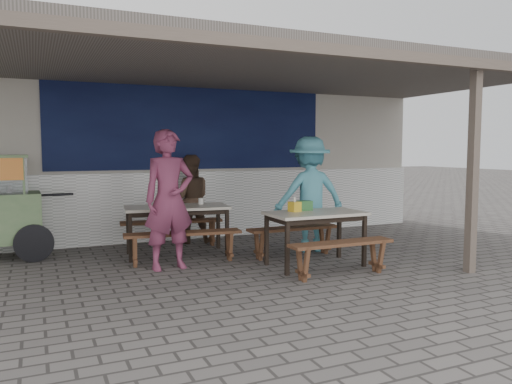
{
  "coord_description": "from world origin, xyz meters",
  "views": [
    {
      "loc": [
        -2.82,
        -5.63,
        1.62
      ],
      "look_at": [
        0.09,
        0.9,
        0.99
      ],
      "focal_mm": 35.0,
      "sensor_mm": 36.0,
      "label": 1
    }
  ],
  "objects_px": {
    "bench_left_street": "(183,239)",
    "donation_box": "(304,206)",
    "patron_wall_side": "(190,199)",
    "condiment_bowl": "(155,204)",
    "bench_left_wall": "(172,227)",
    "bench_right_street": "(341,251)",
    "patron_street_side": "(169,200)",
    "table_left": "(177,211)",
    "bench_right_wall": "(293,234)",
    "patron_right_table": "(309,194)",
    "tissue_box": "(295,207)",
    "condiment_jar": "(201,201)",
    "table_right": "(315,218)"
  },
  "relations": [
    {
      "from": "bench_left_street",
      "to": "donation_box",
      "type": "height_order",
      "value": "donation_box"
    },
    {
      "from": "patron_wall_side",
      "to": "condiment_bowl",
      "type": "bearing_deg",
      "value": 53.61
    },
    {
      "from": "bench_left_wall",
      "to": "bench_right_street",
      "type": "relative_size",
      "value": 1.18
    },
    {
      "from": "patron_street_side",
      "to": "donation_box",
      "type": "xyz_separation_m",
      "value": [
        1.82,
        -0.44,
        -0.12
      ]
    },
    {
      "from": "table_left",
      "to": "patron_street_side",
      "type": "relative_size",
      "value": 0.86
    },
    {
      "from": "bench_right_wall",
      "to": "patron_wall_side",
      "type": "xyz_separation_m",
      "value": [
        -1.08,
        1.72,
        0.42
      ]
    },
    {
      "from": "table_left",
      "to": "patron_right_table",
      "type": "relative_size",
      "value": 0.89
    },
    {
      "from": "table_left",
      "to": "tissue_box",
      "type": "xyz_separation_m",
      "value": [
        1.31,
        -1.31,
        0.14
      ]
    },
    {
      "from": "patron_street_side",
      "to": "donation_box",
      "type": "distance_m",
      "value": 1.87
    },
    {
      "from": "table_left",
      "to": "bench_left_wall",
      "type": "xyz_separation_m",
      "value": [
        0.07,
        0.59,
        -0.33
      ]
    },
    {
      "from": "bench_left_wall",
      "to": "condiment_jar",
      "type": "xyz_separation_m",
      "value": [
        0.35,
        -0.48,
        0.45
      ]
    },
    {
      "from": "table_left",
      "to": "table_right",
      "type": "height_order",
      "value": "same"
    },
    {
      "from": "table_left",
      "to": "patron_right_table",
      "type": "bearing_deg",
      "value": -8.53
    },
    {
      "from": "bench_left_street",
      "to": "bench_right_street",
      "type": "relative_size",
      "value": 1.18
    },
    {
      "from": "bench_right_wall",
      "to": "condiment_jar",
      "type": "height_order",
      "value": "condiment_jar"
    },
    {
      "from": "bench_right_street",
      "to": "condiment_jar",
      "type": "distance_m",
      "value": 2.53
    },
    {
      "from": "patron_right_table",
      "to": "donation_box",
      "type": "relative_size",
      "value": 8.9
    },
    {
      "from": "tissue_box",
      "to": "donation_box",
      "type": "relative_size",
      "value": 0.68
    },
    {
      "from": "bench_left_wall",
      "to": "bench_right_street",
      "type": "height_order",
      "value": "same"
    },
    {
      "from": "table_left",
      "to": "bench_left_wall",
      "type": "distance_m",
      "value": 0.68
    },
    {
      "from": "bench_left_wall",
      "to": "patron_wall_side",
      "type": "xyz_separation_m",
      "value": [
        0.4,
        0.31,
        0.41
      ]
    },
    {
      "from": "bench_left_street",
      "to": "tissue_box",
      "type": "bearing_deg",
      "value": -20.92
    },
    {
      "from": "condiment_bowl",
      "to": "patron_right_table",
      "type": "bearing_deg",
      "value": -17.14
    },
    {
      "from": "bench_left_wall",
      "to": "tissue_box",
      "type": "bearing_deg",
      "value": -50.11
    },
    {
      "from": "table_right",
      "to": "patron_street_side",
      "type": "xyz_separation_m",
      "value": [
        -1.87,
        0.66,
        0.27
      ]
    },
    {
      "from": "bench_right_wall",
      "to": "condiment_bowl",
      "type": "height_order",
      "value": "condiment_bowl"
    },
    {
      "from": "bench_left_wall",
      "to": "donation_box",
      "type": "xyz_separation_m",
      "value": [
        1.43,
        -1.83,
        0.47
      ]
    },
    {
      "from": "table_left",
      "to": "patron_right_table",
      "type": "height_order",
      "value": "patron_right_table"
    },
    {
      "from": "bench_left_wall",
      "to": "table_right",
      "type": "xyz_separation_m",
      "value": [
        1.48,
        -2.05,
        0.33
      ]
    },
    {
      "from": "bench_left_wall",
      "to": "condiment_jar",
      "type": "height_order",
      "value": "condiment_jar"
    },
    {
      "from": "table_left",
      "to": "patron_wall_side",
      "type": "relative_size",
      "value": 1.06
    },
    {
      "from": "bench_left_street",
      "to": "condiment_bowl",
      "type": "height_order",
      "value": "condiment_bowl"
    },
    {
      "from": "tissue_box",
      "to": "condiment_jar",
      "type": "xyz_separation_m",
      "value": [
        -0.89,
        1.42,
        -0.02
      ]
    },
    {
      "from": "table_left",
      "to": "patron_wall_side",
      "type": "distance_m",
      "value": 1.02
    },
    {
      "from": "table_left",
      "to": "condiment_jar",
      "type": "xyz_separation_m",
      "value": [
        0.42,
        0.11,
        0.12
      ]
    },
    {
      "from": "donation_box",
      "to": "condiment_jar",
      "type": "xyz_separation_m",
      "value": [
        -1.08,
        1.35,
        -0.02
      ]
    },
    {
      "from": "table_left",
      "to": "patron_right_table",
      "type": "distance_m",
      "value": 2.07
    },
    {
      "from": "table_right",
      "to": "condiment_bowl",
      "type": "height_order",
      "value": "condiment_bowl"
    },
    {
      "from": "patron_right_table",
      "to": "condiment_bowl",
      "type": "distance_m",
      "value": 2.4
    },
    {
      "from": "bench_left_street",
      "to": "bench_right_wall",
      "type": "bearing_deg",
      "value": -1.36
    },
    {
      "from": "bench_right_street",
      "to": "patron_right_table",
      "type": "relative_size",
      "value": 0.78
    },
    {
      "from": "table_left",
      "to": "donation_box",
      "type": "relative_size",
      "value": 7.94
    },
    {
      "from": "table_left",
      "to": "bench_left_wall",
      "type": "height_order",
      "value": "table_left"
    },
    {
      "from": "bench_left_wall",
      "to": "tissue_box",
      "type": "height_order",
      "value": "tissue_box"
    },
    {
      "from": "patron_street_side",
      "to": "condiment_bowl",
      "type": "xyz_separation_m",
      "value": [
        0.02,
        0.97,
        -0.17
      ]
    },
    {
      "from": "table_left",
      "to": "tissue_box",
      "type": "distance_m",
      "value": 1.86
    },
    {
      "from": "patron_right_table",
      "to": "donation_box",
      "type": "bearing_deg",
      "value": 63.84
    },
    {
      "from": "table_right",
      "to": "condiment_jar",
      "type": "distance_m",
      "value": 1.94
    },
    {
      "from": "patron_street_side",
      "to": "patron_right_table",
      "type": "distance_m",
      "value": 2.32
    },
    {
      "from": "table_right",
      "to": "bench_right_street",
      "type": "xyz_separation_m",
      "value": [
        -0.0,
        -0.64,
        -0.34
      ]
    }
  ]
}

